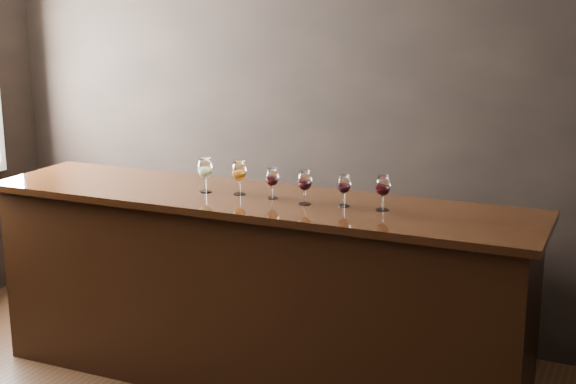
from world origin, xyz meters
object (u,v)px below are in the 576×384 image
at_px(bar_counter, 255,294).
at_px(glass_red_b, 305,181).
at_px(glass_red_a, 272,178).
at_px(glass_red_c, 344,185).
at_px(glass_amber, 239,172).
at_px(glass_red_d, 383,187).
at_px(glass_white, 205,169).
at_px(back_bar_shelf, 224,254).

height_order(bar_counter, glass_red_b, glass_red_b).
bearing_deg(bar_counter, glass_red_a, 5.32).
bearing_deg(glass_red_c, glass_amber, -179.14).
bearing_deg(glass_red_d, glass_red_c, -177.10).
relative_size(bar_counter, glass_red_b, 16.62).
xyz_separation_m(glass_white, glass_red_a, (0.42, 0.03, -0.02)).
xyz_separation_m(back_bar_shelf, glass_red_c, (1.21, -0.78, 0.80)).
distance_m(back_bar_shelf, glass_red_b, 1.54).
bearing_deg(glass_red_c, glass_white, -176.88).
bearing_deg(glass_red_c, back_bar_shelf, 147.14).
xyz_separation_m(glass_red_a, glass_red_b, (0.22, -0.04, 0.01)).
distance_m(glass_white, glass_red_b, 0.64).
xyz_separation_m(glass_red_a, glass_red_d, (0.65, 0.02, 0.01)).
relative_size(glass_white, glass_red_c, 1.18).
bearing_deg(glass_red_a, bar_counter, -173.25).
xyz_separation_m(back_bar_shelf, glass_red_d, (1.43, -0.77, 0.81)).
xyz_separation_m(glass_amber, glass_red_b, (0.43, -0.05, -0.01)).
height_order(bar_counter, back_bar_shelf, bar_counter).
distance_m(glass_amber, glass_red_a, 0.21).
bearing_deg(glass_amber, glass_red_d, 1.38).
bearing_deg(glass_amber, glass_red_b, -5.93).
distance_m(bar_counter, glass_white, 0.79).
height_order(back_bar_shelf, glass_red_a, glass_red_a).
bearing_deg(glass_red_c, glass_red_a, -178.27).
distance_m(bar_counter, glass_red_b, 0.79).
relative_size(glass_red_b, glass_red_d, 1.00).
relative_size(glass_red_a, glass_red_b, 0.92).
distance_m(glass_white, glass_red_c, 0.85).
bearing_deg(glass_white, glass_red_c, 3.12).
height_order(back_bar_shelf, glass_red_c, glass_red_c).
bearing_deg(glass_red_d, back_bar_shelf, 151.62).
distance_m(back_bar_shelf, glass_white, 1.22).
bearing_deg(glass_amber, glass_white, -169.97).
distance_m(glass_red_a, glass_red_c, 0.43).
xyz_separation_m(glass_amber, glass_red_d, (0.86, 0.02, -0.01)).
xyz_separation_m(bar_counter, glass_red_a, (0.11, 0.01, 0.71)).
bearing_deg(bar_counter, back_bar_shelf, 128.28).
bearing_deg(glass_red_b, glass_red_d, 8.75).
distance_m(glass_amber, glass_red_d, 0.86).
height_order(glass_amber, glass_red_b, glass_amber).
bearing_deg(glass_red_d, glass_white, -176.93).
distance_m(back_bar_shelf, glass_red_c, 1.65).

